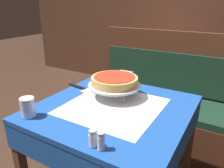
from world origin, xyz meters
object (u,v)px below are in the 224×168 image
at_px(dining_table_front, 113,122).
at_px(napkin_holder, 125,77).
at_px(pepper_shaker, 101,141).
at_px(condiment_caddy, 152,44).
at_px(pizza_server, 84,89).
at_px(water_glass_near, 28,107).
at_px(deep_dish_pizza, 114,80).
at_px(dining_table_rear, 158,57).
at_px(pizza_pan_stand, 114,86).
at_px(salt_shaker, 93,138).
at_px(booth_bench, 174,113).

distance_m(dining_table_front, napkin_holder, 0.42).
bearing_deg(pepper_shaker, condiment_caddy, 105.41).
bearing_deg(pizza_server, dining_table_front, -20.80).
height_order(water_glass_near, pepper_shaker, water_glass_near).
bearing_deg(pepper_shaker, deep_dish_pizza, 114.25).
xyz_separation_m(dining_table_rear, pizza_pan_stand, (0.25, -1.57, 0.18)).
bearing_deg(deep_dish_pizza, water_glass_near, -119.72).
bearing_deg(condiment_caddy, pizza_server, -85.92).
xyz_separation_m(deep_dish_pizza, salt_shaker, (0.18, -0.50, -0.07)).
bearing_deg(deep_dish_pizza, pizza_server, -178.01).
xyz_separation_m(pizza_pan_stand, water_glass_near, (-0.26, -0.46, -0.02)).
bearing_deg(salt_shaker, deep_dish_pizza, 110.18).
relative_size(dining_table_front, deep_dish_pizza, 2.89).
bearing_deg(deep_dish_pizza, dining_table_front, -62.62).
bearing_deg(pizza_server, napkin_holder, 54.13).
relative_size(dining_table_front, napkin_holder, 8.49).
distance_m(pizza_server, pepper_shaker, 0.67).
bearing_deg(deep_dish_pizza, booth_bench, 74.89).
relative_size(dining_table_front, condiment_caddy, 4.83).
distance_m(dining_table_front, pepper_shaker, 0.43).
distance_m(dining_table_rear, deep_dish_pizza, 1.60).
bearing_deg(pizza_server, condiment_caddy, 94.08).
xyz_separation_m(booth_bench, salt_shaker, (-0.03, -1.28, 0.47)).
xyz_separation_m(pizza_pan_stand, napkin_holder, (-0.05, 0.25, -0.03)).
distance_m(dining_table_front, condiment_caddy, 1.80).
xyz_separation_m(pizza_server, water_glass_near, (-0.02, -0.45, 0.05)).
relative_size(pizza_pan_stand, pizza_server, 1.27).
distance_m(pizza_pan_stand, pepper_shaker, 0.54).
xyz_separation_m(napkin_holder, condiment_caddy, (-0.31, 1.36, 0.01)).
height_order(pepper_shaker, napkin_holder, napkin_holder).
distance_m(pizza_pan_stand, pizza_server, 0.25).
bearing_deg(condiment_caddy, pizza_pan_stand, -77.49).
distance_m(pepper_shaker, napkin_holder, 0.80).
height_order(pizza_server, pepper_shaker, pepper_shaker).
height_order(deep_dish_pizza, pizza_server, deep_dish_pizza).
bearing_deg(napkin_holder, deep_dish_pizza, -78.27).
relative_size(deep_dish_pizza, salt_shaker, 3.83).
bearing_deg(dining_table_rear, salt_shaker, -78.14).
xyz_separation_m(deep_dish_pizza, water_glass_near, (-0.26, -0.46, -0.06)).
xyz_separation_m(dining_table_rear, booth_bench, (0.46, -0.79, -0.32)).
height_order(dining_table_rear, pizza_server, pizza_server).
xyz_separation_m(dining_table_rear, pizza_server, (0.01, -1.57, 0.11)).
xyz_separation_m(dining_table_front, pizza_pan_stand, (-0.06, 0.13, 0.18)).
xyz_separation_m(deep_dish_pizza, napkin_holder, (-0.05, 0.25, -0.06)).
relative_size(deep_dish_pizza, pepper_shaker, 3.67).
bearing_deg(water_glass_near, pepper_shaker, -4.39).
distance_m(pizza_server, salt_shaker, 0.65).
height_order(deep_dish_pizza, salt_shaker, deep_dish_pizza).
relative_size(dining_table_rear, salt_shaker, 9.61).
xyz_separation_m(salt_shaker, pepper_shaker, (0.04, 0.00, 0.00)).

